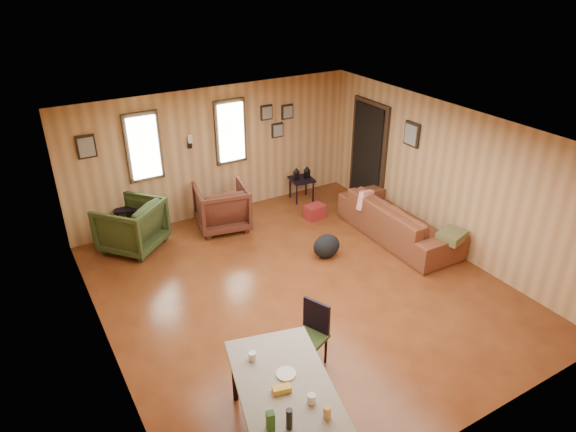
# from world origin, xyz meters

# --- Properties ---
(room) EXTENTS (5.54, 6.04, 2.44)m
(room) POSITION_xyz_m (0.17, 0.27, 1.21)
(room) COLOR brown
(room) RESTS_ON ground
(sofa) EXTENTS (0.74, 2.37, 0.92)m
(sofa) POSITION_xyz_m (2.26, 0.48, 0.46)
(sofa) COLOR brown
(sofa) RESTS_ON ground
(recliner_brown) EXTENTS (1.02, 0.97, 0.90)m
(recliner_brown) POSITION_xyz_m (-0.21, 2.37, 0.45)
(recliner_brown) COLOR #492016
(recliner_brown) RESTS_ON ground
(recliner_green) EXTENTS (1.24, 1.23, 0.93)m
(recliner_green) POSITION_xyz_m (-1.81, 2.47, 0.47)
(recliner_green) COLOR #2D391A
(recliner_green) RESTS_ON ground
(end_table) EXTENTS (0.65, 0.62, 0.67)m
(end_table) POSITION_xyz_m (-1.66, 2.99, 0.37)
(end_table) COLOR black
(end_table) RESTS_ON ground
(side_table) EXTENTS (0.51, 0.51, 0.71)m
(side_table) POSITION_xyz_m (1.64, 2.64, 0.48)
(side_table) COLOR black
(side_table) RESTS_ON ground
(cooler) EXTENTS (0.39, 0.30, 0.26)m
(cooler) POSITION_xyz_m (1.42, 1.83, 0.13)
(cooler) COLOR maroon
(cooler) RESTS_ON ground
(backpack) EXTENTS (0.48, 0.37, 0.40)m
(backpack) POSITION_xyz_m (0.83, 0.58, 0.20)
(backpack) COLOR black
(backpack) RESTS_ON ground
(sofa_pillows) EXTENTS (0.95, 1.91, 0.39)m
(sofa_pillows) POSITION_xyz_m (2.20, 0.16, 0.51)
(sofa_pillows) COLOR brown
(sofa_pillows) RESTS_ON sofa
(dining_table) EXTENTS (1.23, 1.67, 0.98)m
(dining_table) POSITION_xyz_m (-1.54, -2.14, 0.69)
(dining_table) COLOR gray
(dining_table) RESTS_ON ground
(dining_chair) EXTENTS (0.50, 0.50, 0.84)m
(dining_chair) POSITION_xyz_m (-0.70, -1.33, 0.47)
(dining_chair) COLOR #2D391A
(dining_chair) RESTS_ON ground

